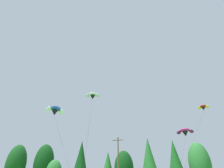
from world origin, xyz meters
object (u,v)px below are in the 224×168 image
at_px(parafoil_kite_low_red_yellow, 203,108).
at_px(parafoil_kite_mid_magenta, 185,132).
at_px(parafoil_kite_far_blue_white, 55,110).
at_px(parafoil_kite_high_white, 93,96).
at_px(utility_pole, 118,166).

bearing_deg(parafoil_kite_low_red_yellow, parafoil_kite_mid_magenta, -140.22).
xyz_separation_m(parafoil_kite_mid_magenta, parafoil_kite_far_blue_white, (-23.20, -6.87, 3.05)).
distance_m(parafoil_kite_far_blue_white, parafoil_kite_low_red_yellow, 31.64).
xyz_separation_m(parafoil_kite_high_white, parafoil_kite_low_red_yellow, (23.87, 6.20, -1.77)).
xyz_separation_m(parafoil_kite_mid_magenta, parafoil_kite_low_red_yellow, (5.95, 4.95, 6.50)).
height_order(parafoil_kite_mid_magenta, parafoil_kite_far_blue_white, parafoil_kite_far_blue_white).
xyz_separation_m(utility_pole, parafoil_kite_far_blue_white, (-10.21, -9.16, 8.57)).
distance_m(parafoil_kite_high_white, parafoil_kite_mid_magenta, 19.77).
distance_m(parafoil_kite_high_white, parafoil_kite_low_red_yellow, 24.72).
bearing_deg(parafoil_kite_far_blue_white, parafoil_kite_low_red_yellow, 22.09).
xyz_separation_m(parafoil_kite_high_white, parafoil_kite_far_blue_white, (-5.28, -5.63, -5.23)).
relative_size(parafoil_kite_far_blue_white, parafoil_kite_low_red_yellow, 0.80).
relative_size(parafoil_kite_high_white, parafoil_kite_low_red_yellow, 1.09).
relative_size(utility_pole, parafoil_kite_low_red_yellow, 0.65).
distance_m(parafoil_kite_high_white, parafoil_kite_far_blue_white, 9.32).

